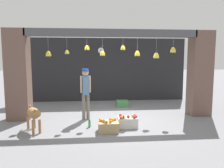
# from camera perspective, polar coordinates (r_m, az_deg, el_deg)

# --- Properties ---
(ground_plane) EXTENTS (60.00, 60.00, 0.00)m
(ground_plane) POSITION_cam_1_polar(r_m,az_deg,el_deg) (7.37, 0.35, -9.12)
(ground_plane) COLOR slate
(shop_back_wall) EXTENTS (7.49, 0.12, 2.95)m
(shop_back_wall) POSITION_cam_1_polar(r_m,az_deg,el_deg) (10.33, -1.41, 3.74)
(shop_back_wall) COLOR #232326
(shop_back_wall) RESTS_ON ground_plane
(shop_pillar_left) EXTENTS (0.70, 0.60, 2.95)m
(shop_pillar_left) POSITION_cam_1_polar(r_m,az_deg,el_deg) (7.75, -23.31, 2.19)
(shop_pillar_left) COLOR brown
(shop_pillar_left) RESTS_ON ground_plane
(shop_pillar_right) EXTENTS (0.70, 0.60, 2.95)m
(shop_pillar_right) POSITION_cam_1_polar(r_m,az_deg,el_deg) (8.29, 21.97, 2.52)
(shop_pillar_right) COLOR brown
(shop_pillar_right) RESTS_ON ground_plane
(storefront_awning) EXTENTS (5.59, 0.28, 0.95)m
(storefront_awning) POSITION_cam_1_polar(r_m,az_deg,el_deg) (7.25, 0.45, 12.70)
(storefront_awning) COLOR #4C4C51
(dog) EXTENTS (0.63, 0.96, 0.73)m
(dog) POSITION_cam_1_polar(r_m,az_deg,el_deg) (6.39, -19.76, -7.42)
(dog) COLOR #9E7042
(dog) RESTS_ON ground_plane
(shopkeeper) EXTENTS (0.34, 0.29, 1.67)m
(shopkeeper) POSITION_cam_1_polar(r_m,az_deg,el_deg) (7.19, -6.91, -1.49)
(shopkeeper) COLOR #6B665B
(shopkeeper) RESTS_ON ground_plane
(fruit_crate_oranges) EXTENTS (0.55, 0.43, 0.35)m
(fruit_crate_oranges) POSITION_cam_1_polar(r_m,az_deg,el_deg) (6.13, -0.97, -10.97)
(fruit_crate_oranges) COLOR tan
(fruit_crate_oranges) RESTS_ON ground_plane
(fruit_crate_apples) EXTENTS (0.57, 0.39, 0.37)m
(fruit_crate_apples) POSITION_cam_1_polar(r_m,az_deg,el_deg) (6.51, 4.06, -9.82)
(fruit_crate_apples) COLOR silver
(fruit_crate_apples) RESTS_ON ground_plane
(produce_box_green) EXTENTS (0.48, 0.44, 0.25)m
(produce_box_green) POSITION_cam_1_polar(r_m,az_deg,el_deg) (9.20, 2.68, -5.11)
(produce_box_green) COLOR #42844C
(produce_box_green) RESTS_ON ground_plane
(water_bottle) EXTENTS (0.07, 0.07, 0.23)m
(water_bottle) POSITION_cam_1_polar(r_m,az_deg,el_deg) (6.54, -5.91, -10.26)
(water_bottle) COLOR #38934C
(water_bottle) RESTS_ON ground_plane
(wall_clock) EXTENTS (0.28, 0.03, 0.28)m
(wall_clock) POSITION_cam_1_polar(r_m,az_deg,el_deg) (10.23, -2.92, 8.74)
(wall_clock) COLOR black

